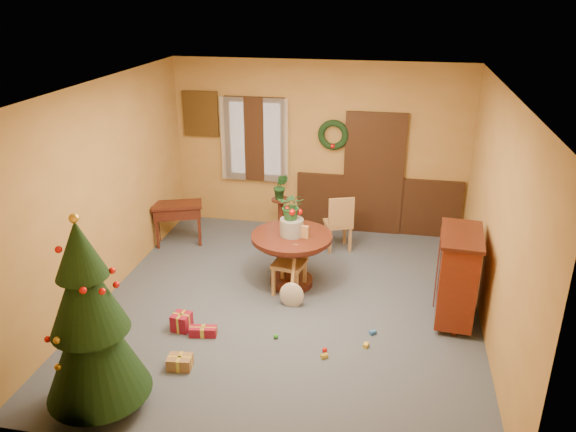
% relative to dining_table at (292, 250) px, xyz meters
% --- Properties ---
extents(room_envelope, '(5.50, 5.50, 5.50)m').
position_rel_dining_table_xyz_m(room_envelope, '(0.26, 2.13, 0.57)').
color(room_envelope, '#374050').
rests_on(room_envelope, ground).
extents(dining_table, '(1.14, 1.14, 0.78)m').
position_rel_dining_table_xyz_m(dining_table, '(0.00, 0.00, 0.00)').
color(dining_table, black).
rests_on(dining_table, floor).
extents(urn, '(0.33, 0.33, 0.24)m').
position_rel_dining_table_xyz_m(urn, '(-0.00, 0.00, 0.35)').
color(urn, slate).
rests_on(urn, dining_table).
extents(centerpiece_plant, '(0.36, 0.31, 0.40)m').
position_rel_dining_table_xyz_m(centerpiece_plant, '(-0.00, 0.00, 0.67)').
color(centerpiece_plant, '#1E4C23').
rests_on(centerpiece_plant, urn).
extents(chair_near, '(0.48, 0.48, 0.96)m').
position_rel_dining_table_xyz_m(chair_near, '(0.02, -0.14, -0.03)').
color(chair_near, '#A57042').
rests_on(chair_near, floor).
extents(chair_far, '(0.52, 0.52, 0.94)m').
position_rel_dining_table_xyz_m(chair_far, '(0.53, 1.26, -0.04)').
color(chair_far, '#A57042').
rests_on(chair_far, floor).
extents(guitar, '(0.46, 0.58, 0.77)m').
position_rel_dining_table_xyz_m(guitar, '(0.11, -0.57, -0.15)').
color(guitar, beige).
rests_on(guitar, floor).
extents(plant_stand, '(0.30, 0.30, 0.78)m').
position_rel_dining_table_xyz_m(plant_stand, '(-0.44, 1.36, -0.06)').
color(plant_stand, black).
rests_on(plant_stand, floor).
extents(stand_plant, '(0.25, 0.20, 0.43)m').
position_rel_dining_table_xyz_m(stand_plant, '(-0.44, 1.36, 0.45)').
color(stand_plant, '#19471E').
rests_on(stand_plant, plant_stand).
extents(christmas_tree, '(1.03, 1.03, 2.13)m').
position_rel_dining_table_xyz_m(christmas_tree, '(-1.43, -2.85, 0.46)').
color(christmas_tree, '#382111').
rests_on(christmas_tree, floor).
extents(writing_desk, '(0.89, 0.65, 0.71)m').
position_rel_dining_table_xyz_m(writing_desk, '(-2.10, 1.02, -0.01)').
color(writing_desk, black).
rests_on(writing_desk, floor).
extents(sideboard, '(0.57, 0.98, 1.21)m').
position_rel_dining_table_xyz_m(sideboard, '(2.20, -0.50, 0.10)').
color(sideboard, '#541C09').
rests_on(sideboard, floor).
extents(gift_a, '(0.29, 0.23, 0.15)m').
position_rel_dining_table_xyz_m(gift_a, '(-0.88, -2.11, -0.47)').
color(gift_a, olive).
rests_on(gift_a, floor).
extents(gift_b, '(0.24, 0.24, 0.22)m').
position_rel_dining_table_xyz_m(gift_b, '(-1.14, -1.39, -0.44)').
color(gift_b, maroon).
rests_on(gift_b, floor).
extents(gift_c, '(0.30, 0.29, 0.13)m').
position_rel_dining_table_xyz_m(gift_c, '(-2.10, -1.56, -0.48)').
color(gift_c, olive).
rests_on(gift_c, floor).
extents(gift_d, '(0.35, 0.19, 0.12)m').
position_rel_dining_table_xyz_m(gift_d, '(-0.83, -1.46, -0.49)').
color(gift_d, maroon).
rests_on(gift_d, floor).
extents(toy_a, '(0.09, 0.09, 0.05)m').
position_rel_dining_table_xyz_m(toy_a, '(1.22, -1.04, -0.52)').
color(toy_a, '#2962B2').
rests_on(toy_a, floor).
extents(toy_b, '(0.06, 0.06, 0.06)m').
position_rel_dining_table_xyz_m(toy_b, '(0.06, -1.35, -0.52)').
color(toy_b, green).
rests_on(toy_b, floor).
extents(toy_c, '(0.07, 0.09, 0.05)m').
position_rel_dining_table_xyz_m(toy_c, '(1.15, -1.32, -0.52)').
color(toy_c, gold).
rests_on(toy_c, floor).
extents(toy_d, '(0.06, 0.06, 0.06)m').
position_rel_dining_table_xyz_m(toy_d, '(0.68, -1.52, -0.52)').
color(toy_d, red).
rests_on(toy_d, floor).
extents(toy_e, '(0.09, 0.09, 0.05)m').
position_rel_dining_table_xyz_m(toy_e, '(0.69, -1.63, -0.52)').
color(toy_e, gold).
rests_on(toy_e, floor).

